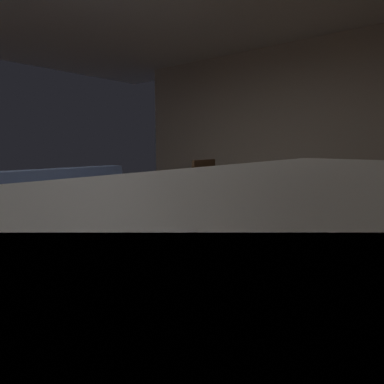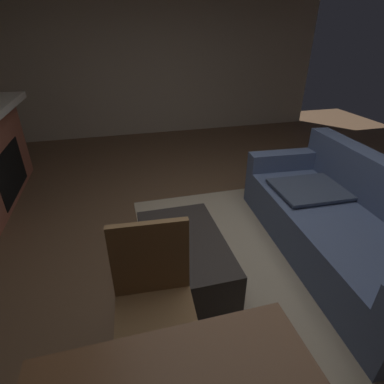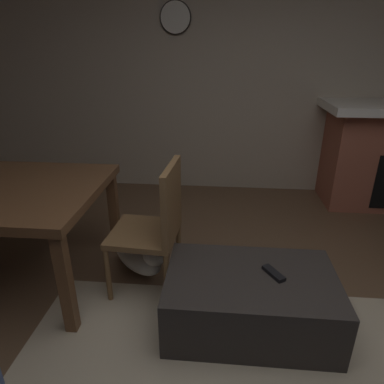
{
  "view_description": "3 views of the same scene",
  "coord_description": "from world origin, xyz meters",
  "px_view_note": "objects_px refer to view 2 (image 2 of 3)",
  "views": [
    {
      "loc": [
        -1.35,
        -2.34,
        1.12
      ],
      "look_at": [
        0.26,
        -1.01,
        0.81
      ],
      "focal_mm": 30.4,
      "sensor_mm": 36.0,
      "label": 1
    },
    {
      "loc": [
        1.93,
        -0.98,
        1.82
      ],
      "look_at": [
        0.14,
        -0.51,
        0.81
      ],
      "focal_mm": 27.8,
      "sensor_mm": 36.0,
      "label": 2
    },
    {
      "loc": [
        0.32,
        1.09,
        1.61
      ],
      "look_at": [
        0.51,
        -1.01,
        0.7
      ],
      "focal_mm": 31.82,
      "sensor_mm": 36.0,
      "label": 3
    }
  ],
  "objects_px": {
    "couch": "(345,225)",
    "tv_remote": "(178,230)",
    "small_dog": "(142,362)",
    "ottoman_coffee_table": "(184,258)",
    "dining_chair_west": "(154,294)"
  },
  "relations": [
    {
      "from": "ottoman_coffee_table",
      "to": "dining_chair_west",
      "type": "distance_m",
      "value": 0.77
    },
    {
      "from": "couch",
      "to": "tv_remote",
      "type": "bearing_deg",
      "value": -97.54
    },
    {
      "from": "ottoman_coffee_table",
      "to": "dining_chair_west",
      "type": "relative_size",
      "value": 1.08
    },
    {
      "from": "dining_chair_west",
      "to": "small_dog",
      "type": "xyz_separation_m",
      "value": [
        0.16,
        -0.11,
        -0.34
      ]
    },
    {
      "from": "ottoman_coffee_table",
      "to": "small_dog",
      "type": "distance_m",
      "value": 0.88
    },
    {
      "from": "ottoman_coffee_table",
      "to": "tv_remote",
      "type": "xyz_separation_m",
      "value": [
        -0.13,
        -0.02,
        0.2
      ]
    },
    {
      "from": "ottoman_coffee_table",
      "to": "dining_chair_west",
      "type": "xyz_separation_m",
      "value": [
        0.62,
        -0.32,
        0.34
      ]
    },
    {
      "from": "tv_remote",
      "to": "small_dog",
      "type": "distance_m",
      "value": 1.01
    },
    {
      "from": "tv_remote",
      "to": "dining_chair_west",
      "type": "relative_size",
      "value": 0.17
    },
    {
      "from": "small_dog",
      "to": "ottoman_coffee_table",
      "type": "bearing_deg",
      "value": 151.19
    },
    {
      "from": "tv_remote",
      "to": "small_dog",
      "type": "bearing_deg",
      "value": -57.03
    },
    {
      "from": "dining_chair_west",
      "to": "couch",
      "type": "bearing_deg",
      "value": 107.31
    },
    {
      "from": "tv_remote",
      "to": "small_dog",
      "type": "height_order",
      "value": "tv_remote"
    },
    {
      "from": "tv_remote",
      "to": "dining_chair_west",
      "type": "bearing_deg",
      "value": -54.57
    },
    {
      "from": "ottoman_coffee_table",
      "to": "small_dog",
      "type": "bearing_deg",
      "value": -28.81
    }
  ]
}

